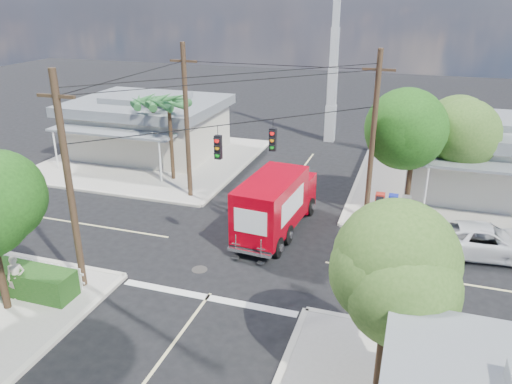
% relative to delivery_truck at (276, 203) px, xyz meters
% --- Properties ---
extents(ground, '(120.00, 120.00, 0.00)m').
position_rel_delivery_truck_xyz_m(ground, '(-0.95, -2.33, -1.57)').
color(ground, black).
rests_on(ground, ground).
extents(sidewalk_ne, '(14.12, 14.12, 0.14)m').
position_rel_delivery_truck_xyz_m(sidewalk_ne, '(9.93, 8.55, -1.50)').
color(sidewalk_ne, '#9F9A90').
rests_on(sidewalk_ne, ground).
extents(sidewalk_nw, '(14.12, 14.12, 0.14)m').
position_rel_delivery_truck_xyz_m(sidewalk_nw, '(-11.82, 8.55, -1.50)').
color(sidewalk_nw, '#9F9A90').
rests_on(sidewalk_nw, ground).
extents(road_markings, '(32.00, 32.00, 0.01)m').
position_rel_delivery_truck_xyz_m(road_markings, '(-0.95, -3.80, -1.57)').
color(road_markings, beige).
rests_on(road_markings, ground).
extents(building_ne, '(11.80, 10.20, 4.50)m').
position_rel_delivery_truck_xyz_m(building_ne, '(11.55, 9.64, 0.74)').
color(building_ne, beige).
rests_on(building_ne, sidewalk_ne).
extents(building_nw, '(10.80, 10.20, 4.30)m').
position_rel_delivery_truck_xyz_m(building_nw, '(-12.95, 10.13, 0.65)').
color(building_nw, beige).
rests_on(building_nw, sidewalk_nw).
extents(radio_tower, '(0.80, 0.80, 17.00)m').
position_rel_delivery_truck_xyz_m(radio_tower, '(-0.45, 17.67, 4.07)').
color(radio_tower, silver).
rests_on(radio_tower, ground).
extents(tree_ne_front, '(4.21, 4.14, 6.66)m').
position_rel_delivery_truck_xyz_m(tree_ne_front, '(6.26, 4.43, 3.19)').
color(tree_ne_front, '#422D1C').
rests_on(tree_ne_front, sidewalk_ne).
extents(tree_ne_back, '(3.77, 3.66, 5.82)m').
position_rel_delivery_truck_xyz_m(tree_ne_back, '(8.86, 6.63, 2.61)').
color(tree_ne_back, '#422D1C').
rests_on(tree_ne_back, sidewalk_ne).
extents(tree_se, '(3.67, 3.54, 5.62)m').
position_rel_delivery_truck_xyz_m(tree_se, '(6.06, -9.57, 2.47)').
color(tree_se, '#422D1C').
rests_on(tree_se, sidewalk_se).
extents(palm_nw_front, '(3.01, 3.08, 5.59)m').
position_rel_delivery_truck_xyz_m(palm_nw_front, '(-8.45, 5.17, 3.47)').
color(palm_nw_front, '#422D1C').
rests_on(palm_nw_front, sidewalk_nw).
extents(palm_nw_back, '(3.01, 3.08, 5.19)m').
position_rel_delivery_truck_xyz_m(palm_nw_back, '(-10.45, 6.67, 3.10)').
color(palm_nw_back, '#422D1C').
rests_on(palm_nw_back, sidewalk_nw).
extents(utility_poles, '(12.00, 10.68, 9.00)m').
position_rel_delivery_truck_xyz_m(utility_poles, '(-2.53, -0.73, 3.10)').
color(utility_poles, '#473321').
rests_on(utility_poles, ground).
extents(picket_fence, '(5.94, 0.06, 1.00)m').
position_rel_delivery_truck_xyz_m(picket_fence, '(-8.75, -7.93, -0.89)').
color(picket_fence, silver).
rests_on(picket_fence, sidewalk_sw).
extents(hedge_sw, '(6.20, 1.20, 1.10)m').
position_rel_delivery_truck_xyz_m(hedge_sw, '(-8.95, -8.73, -0.88)').
color(hedge_sw, '#143F10').
rests_on(hedge_sw, sidewalk_sw).
extents(vending_boxes, '(1.90, 0.50, 1.10)m').
position_rel_delivery_truck_xyz_m(vending_boxes, '(5.55, 3.87, -0.88)').
color(vending_boxes, red).
rests_on(vending_boxes, sidewalk_ne).
extents(delivery_truck, '(2.80, 7.32, 3.10)m').
position_rel_delivery_truck_xyz_m(delivery_truck, '(0.00, 0.00, 0.00)').
color(delivery_truck, black).
rests_on(delivery_truck, ground).
extents(parked_car, '(5.67, 3.09, 1.51)m').
position_rel_delivery_truck_xyz_m(parked_car, '(9.92, 0.63, -0.82)').
color(parked_car, silver).
rests_on(parked_car, ground).
extents(pedestrian, '(0.81, 0.75, 1.85)m').
position_rel_delivery_truck_xyz_m(pedestrian, '(-7.94, -9.16, -0.51)').
color(pedestrian, beige).
rests_on(pedestrian, sidewalk_sw).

